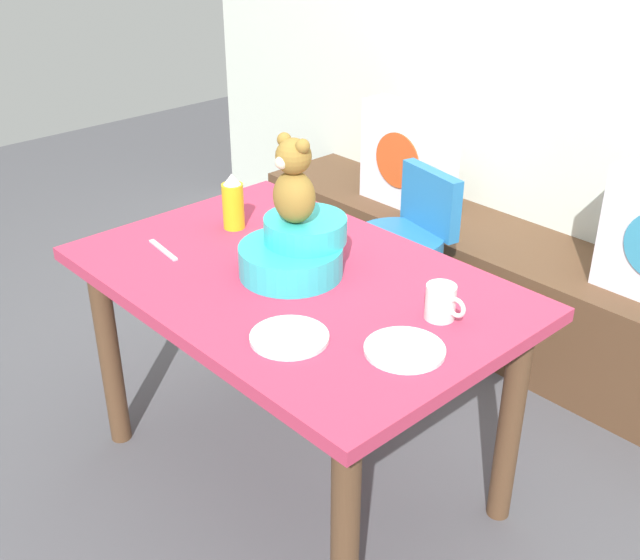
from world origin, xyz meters
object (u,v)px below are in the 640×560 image
dining_table (295,308)px  dinner_plate_far (405,350)px  teddy_bear (294,182)px  dinner_plate_near (289,337)px  highchair (401,244)px  pillow_floral_left (409,157)px  infant_seat_teal (295,250)px  ketchup_bottle (233,203)px  coffee_mug (441,302)px

dining_table → dinner_plate_far: size_ratio=6.50×
teddy_bear → dinner_plate_far: 0.57m
dinner_plate_near → highchair: bearing=116.5°
pillow_floral_left → highchair: size_ratio=0.56×
pillow_floral_left → infant_seat_teal: (0.57, -1.14, 0.13)m
teddy_bear → dinner_plate_near: size_ratio=1.25×
pillow_floral_left → ketchup_bottle: (0.19, -1.08, 0.15)m
dining_table → highchair: highchair is taller
dinner_plate_far → teddy_bear: bearing=170.8°
dining_table → infant_seat_teal: bearing=132.5°
teddy_bear → dining_table: bearing=-46.6°
highchair → dinner_plate_near: size_ratio=3.95×
teddy_bear → coffee_mug: (0.45, 0.11, -0.23)m
teddy_bear → infant_seat_teal: bearing=90.0°
pillow_floral_left → dining_table: 1.29m
teddy_bear → dinner_plate_far: teddy_bear is taller
dining_table → coffee_mug: bearing=15.7°
pillow_floral_left → dining_table: pillow_floral_left is taller
infant_seat_teal → coffee_mug: bearing=13.2°
teddy_bear → coffee_mug: size_ratio=2.08×
highchair → infant_seat_teal: infant_seat_teal is taller
highchair → teddy_bear: bearing=-72.9°
dining_table → infant_seat_teal: infant_seat_teal is taller
pillow_floral_left → coffee_mug: 1.45m
highchair → dinner_plate_far: size_ratio=3.95×
infant_seat_teal → teddy_bear: teddy_bear is taller
pillow_floral_left → teddy_bear: teddy_bear is taller
infant_seat_teal → ketchup_bottle: 0.38m
dining_table → dinner_plate_near: (0.25, -0.23, 0.11)m
infant_seat_teal → dinner_plate_near: bearing=-43.6°
ketchup_bottle → dinner_plate_far: (0.87, -0.14, -0.08)m
dinner_plate_near → ketchup_bottle: bearing=153.9°
pillow_floral_left → dinner_plate_near: (0.83, -1.39, 0.07)m
dinner_plate_near → dinner_plate_far: same height
infant_seat_teal → coffee_mug: (0.45, 0.11, -0.02)m
dinner_plate_near → dinner_plate_far: bearing=36.0°
highchair → teddy_bear: 0.91m
teddy_bear → ketchup_bottle: size_ratio=1.35×
highchair → infant_seat_teal: (0.22, -0.72, 0.29)m
teddy_bear → ketchup_bottle: teddy_bear is taller
dining_table → ketchup_bottle: bearing=168.5°
dinner_plate_far → pillow_floral_left: bearing=131.0°
dining_table → teddy_bear: bearing=133.4°
pillow_floral_left → infant_seat_teal: size_ratio=1.33×
highchair → dinner_plate_far: (0.72, -0.80, 0.22)m
dining_table → ketchup_bottle: 0.44m
highchair → coffee_mug: (0.68, -0.62, 0.27)m
highchair → coffee_mug: bearing=-42.4°
highchair → teddy_bear: teddy_bear is taller
highchair → dinner_plate_far: bearing=-48.2°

